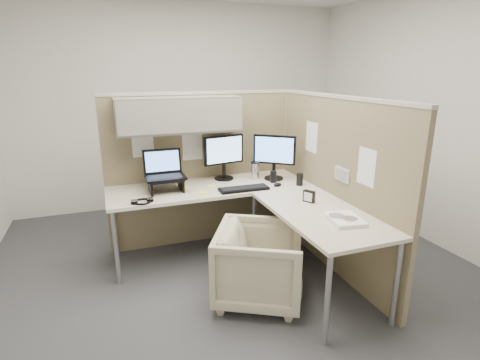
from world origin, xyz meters
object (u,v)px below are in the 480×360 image
object	(u,v)px
office_chair	(260,261)
keyboard	(244,189)
monitor_left	(224,154)
desk	(247,200)

from	to	relation	value
office_chair	keyboard	world-z (taller)	keyboard
monitor_left	keyboard	bearing A→B (deg)	-91.81
office_chair	monitor_left	size ratio (longest dim) A/B	1.49
office_chair	keyboard	distance (m)	0.80
desk	keyboard	xyz separation A→B (m)	(0.03, 0.18, 0.05)
desk	monitor_left	size ratio (longest dim) A/B	4.29
office_chair	keyboard	bearing A→B (deg)	18.90
desk	office_chair	size ratio (longest dim) A/B	2.88
office_chair	keyboard	size ratio (longest dim) A/B	1.45
office_chair	keyboard	xyz separation A→B (m)	(0.12, 0.69, 0.39)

